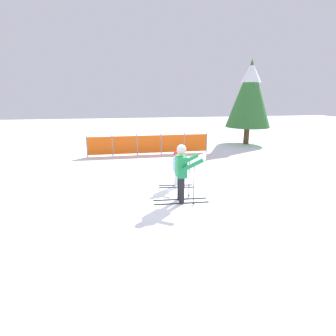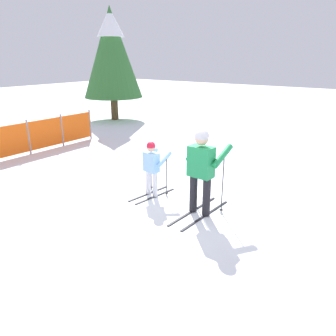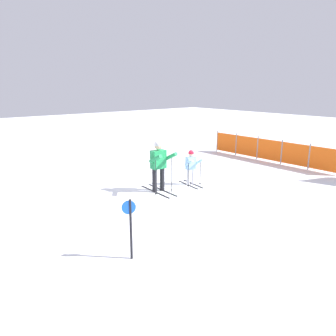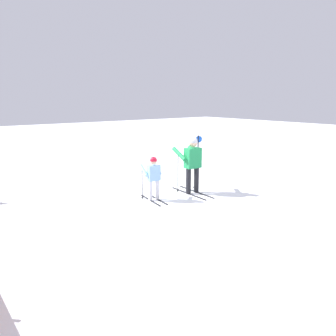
{
  "view_description": "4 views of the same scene",
  "coord_description": "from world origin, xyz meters",
  "px_view_note": "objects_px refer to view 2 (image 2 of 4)",
  "views": [
    {
      "loc": [
        -1.57,
        -7.31,
        3.02
      ],
      "look_at": [
        -0.2,
        0.24,
        0.9
      ],
      "focal_mm": 28.0,
      "sensor_mm": 36.0,
      "label": 1
    },
    {
      "loc": [
        -5.02,
        -3.27,
        2.96
      ],
      "look_at": [
        0.2,
        0.56,
        0.75
      ],
      "focal_mm": 35.0,
      "sensor_mm": 36.0,
      "label": 2
    },
    {
      "loc": [
        8.27,
        -6.62,
        3.42
      ],
      "look_at": [
        0.09,
        0.1,
        0.73
      ],
      "focal_mm": 35.0,
      "sensor_mm": 36.0,
      "label": 3
    },
    {
      "loc": [
        -7.02,
        6.12,
        2.81
      ],
      "look_at": [
        -0.05,
        0.73,
        0.93
      ],
      "focal_mm": 35.0,
      "sensor_mm": 36.0,
      "label": 4
    }
  ],
  "objects_px": {
    "safety_fence": "(9,141)",
    "conifer_far": "(112,51)",
    "skier_adult": "(202,164)",
    "skier_child": "(152,164)"
  },
  "relations": [
    {
      "from": "safety_fence",
      "to": "conifer_far",
      "type": "xyz_separation_m",
      "value": [
        6.55,
        2.13,
        2.63
      ]
    },
    {
      "from": "skier_adult",
      "to": "safety_fence",
      "type": "bearing_deg",
      "value": 94.91
    },
    {
      "from": "skier_child",
      "to": "safety_fence",
      "type": "height_order",
      "value": "skier_child"
    },
    {
      "from": "skier_adult",
      "to": "skier_child",
      "type": "xyz_separation_m",
      "value": [
        0.13,
        1.32,
        -0.29
      ]
    },
    {
      "from": "skier_adult",
      "to": "safety_fence",
      "type": "height_order",
      "value": "skier_adult"
    },
    {
      "from": "safety_fence",
      "to": "conifer_far",
      "type": "distance_m",
      "value": 7.37
    },
    {
      "from": "conifer_far",
      "to": "skier_adult",
      "type": "bearing_deg",
      "value": -126.03
    },
    {
      "from": "skier_child",
      "to": "conifer_far",
      "type": "height_order",
      "value": "conifer_far"
    },
    {
      "from": "skier_child",
      "to": "conifer_far",
      "type": "distance_m",
      "value": 9.92
    },
    {
      "from": "skier_child",
      "to": "safety_fence",
      "type": "distance_m",
      "value": 5.25
    }
  ]
}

